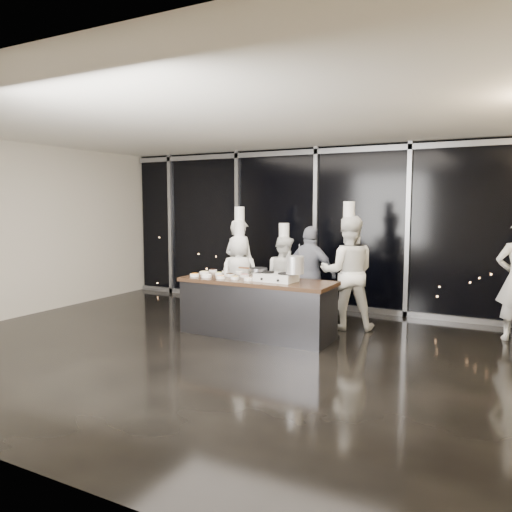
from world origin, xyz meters
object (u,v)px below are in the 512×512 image
(stove, at_px, (276,277))
(stock_pot, at_px, (295,265))
(chef_left, at_px, (240,275))
(chef_far_left, at_px, (240,265))
(demo_counter, at_px, (257,307))
(frying_pan, at_px, (258,269))
(chef_right, at_px, (348,272))
(chef_center, at_px, (284,276))
(guest, at_px, (311,274))

(stove, bearing_deg, stock_pot, -0.39)
(stove, bearing_deg, chef_left, 142.72)
(chef_far_left, distance_m, chef_left, 0.30)
(stove, bearing_deg, demo_counter, 178.18)
(demo_counter, relative_size, stock_pot, 9.20)
(stove, xyz_separation_m, stock_pot, (0.32, -0.02, 0.21))
(frying_pan, xyz_separation_m, chef_right, (1.09, 1.15, -0.11))
(frying_pan, relative_size, chef_right, 0.23)
(demo_counter, bearing_deg, chef_left, 130.87)
(demo_counter, distance_m, chef_left, 1.46)
(stock_pot, relative_size, chef_right, 0.13)
(demo_counter, distance_m, chef_far_left, 1.75)
(chef_far_left, height_order, chef_left, chef_far_left)
(chef_far_left, xyz_separation_m, chef_right, (2.18, -0.19, 0.04))
(chef_center, bearing_deg, frying_pan, 118.77)
(chef_left, distance_m, chef_center, 0.82)
(stock_pot, xyz_separation_m, chef_left, (-1.61, 1.14, -0.40))
(stock_pot, xyz_separation_m, chef_center, (-0.84, 1.43, -0.41))
(stove, relative_size, frying_pan, 1.28)
(chef_left, bearing_deg, chef_right, 164.06)
(demo_counter, xyz_separation_m, chef_far_left, (-1.06, 1.31, 0.46))
(chef_far_left, height_order, guest, chef_far_left)
(demo_counter, height_order, guest, guest)
(stove, xyz_separation_m, chef_left, (-1.29, 1.11, -0.19))
(demo_counter, distance_m, chef_center, 1.42)
(chef_center, bearing_deg, guest, -163.61)
(chef_center, bearing_deg, stove, 130.90)
(demo_counter, bearing_deg, chef_right, 44.96)
(chef_left, bearing_deg, stock_pot, 127.79)
(stock_pot, bearing_deg, demo_counter, 175.24)
(chef_right, bearing_deg, frying_pan, 25.60)
(demo_counter, distance_m, chef_right, 1.66)
(chef_center, height_order, guest, chef_center)
(chef_right, bearing_deg, chef_far_left, -26.04)
(chef_far_left, distance_m, chef_right, 2.19)
(guest, xyz_separation_m, chef_right, (0.75, -0.22, 0.10))
(chef_far_left, relative_size, chef_right, 0.96)
(stock_pot, distance_m, chef_far_left, 2.23)
(guest, relative_size, chef_right, 0.80)
(stove, relative_size, chef_right, 0.30)
(demo_counter, xyz_separation_m, chef_right, (1.12, 1.12, 0.50))
(demo_counter, bearing_deg, stock_pot, -4.76)
(chef_center, xyz_separation_m, guest, (0.54, -0.04, 0.08))
(stock_pot, bearing_deg, chef_far_left, 141.81)
(frying_pan, height_order, stock_pot, stock_pot)
(stove, xyz_separation_m, guest, (0.02, 1.37, -0.12))
(stove, relative_size, chef_far_left, 0.31)
(stove, bearing_deg, chef_center, 113.90)
(stove, xyz_separation_m, chef_far_left, (-1.41, 1.34, -0.05))
(chef_center, relative_size, chef_right, 0.82)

